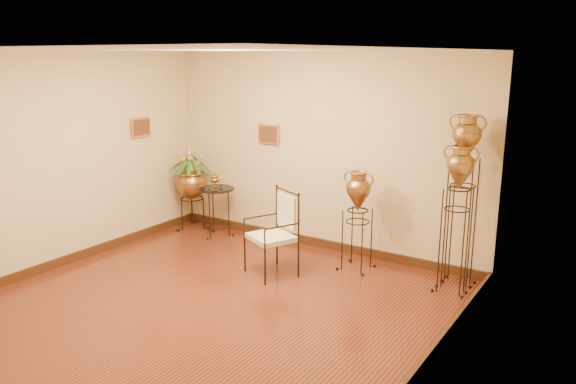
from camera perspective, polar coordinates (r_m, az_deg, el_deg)
The scene contains 8 objects.
ground at distance 6.47m, azimuth -8.32°, elevation -11.56°, with size 5.00×5.00×0.00m, color #632C17.
room_shell at distance 5.95m, azimuth -8.90°, elevation 3.74°, with size 5.02×5.02×2.81m.
amphora_tall at distance 6.94m, azimuth 17.24°, elevation -0.80°, with size 0.52×0.52×2.11m.
amphora_mid at distance 6.83m, azimuth 16.75°, elevation -2.57°, with size 0.51×0.51×1.78m.
amphora_short at distance 7.33m, azimuth 7.07°, elevation -2.88°, with size 0.51×0.51×1.33m.
planter_urn at distance 9.10m, azimuth -9.81°, elevation 1.23°, with size 0.90×0.90×1.44m.
armchair at distance 7.13m, azimuth -1.73°, elevation -4.26°, with size 0.79×0.77×1.09m.
side_table at distance 8.74m, azimuth -7.21°, elevation -1.91°, with size 0.70×0.70×0.97m.
Camera 1 is at (3.92, -4.35, 2.76)m, focal length 35.00 mm.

